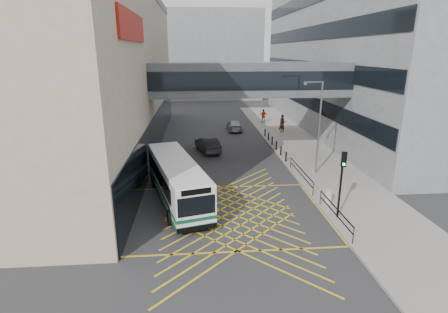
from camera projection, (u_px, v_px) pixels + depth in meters
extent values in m
plane|color=#333335|center=(229.00, 213.00, 22.40)|extent=(120.00, 120.00, 0.00)
cube|color=tan|center=(30.00, 72.00, 33.93)|extent=(24.00, 42.00, 16.00)
cube|color=black|center=(158.00, 130.00, 36.61)|extent=(0.10, 41.50, 4.00)
cube|color=#9D190F|center=(132.00, 26.00, 22.41)|extent=(0.18, 9.00, 1.80)
cube|color=gray|center=(399.00, 51.00, 44.26)|extent=(24.00, 44.00, 20.00)
cube|color=black|center=(304.00, 99.00, 45.06)|extent=(0.10, 43.50, 1.60)
cube|color=black|center=(306.00, 67.00, 43.90)|extent=(0.10, 43.50, 1.60)
cube|color=black|center=(308.00, 34.00, 42.74)|extent=(0.10, 43.50, 1.60)
cube|color=gray|center=(194.00, 55.00, 76.85)|extent=(28.00, 16.00, 18.00)
cube|color=#494F54|center=(250.00, 79.00, 31.90)|extent=(20.00, 4.00, 3.00)
cube|color=black|center=(253.00, 81.00, 29.97)|extent=(19.50, 0.06, 1.60)
cube|color=black|center=(246.00, 78.00, 33.83)|extent=(19.50, 0.06, 1.60)
cube|color=gray|center=(299.00, 147.00, 37.39)|extent=(6.00, 54.00, 0.16)
cube|color=gold|center=(229.00, 213.00, 22.40)|extent=(12.00, 9.00, 0.01)
cube|color=white|center=(177.00, 179.00, 23.87)|extent=(4.90, 10.53, 2.52)
cube|color=#0E4930|center=(177.00, 194.00, 24.19)|extent=(4.95, 10.57, 0.32)
cube|color=#0E4930|center=(177.00, 187.00, 24.05)|extent=(4.97, 10.58, 0.21)
cube|color=black|center=(175.00, 172.00, 24.28)|extent=(4.62, 9.28, 0.98)
cube|color=black|center=(196.00, 206.00, 19.19)|extent=(2.09, 0.63, 1.12)
cube|color=black|center=(196.00, 192.00, 18.93)|extent=(1.64, 0.49, 0.33)
cube|color=white|center=(176.00, 161.00, 23.50)|extent=(4.86, 10.43, 0.09)
cube|color=black|center=(197.00, 228.00, 19.57)|extent=(2.28, 0.69, 0.28)
cube|color=black|center=(164.00, 171.00, 28.83)|extent=(2.28, 0.69, 0.28)
cylinder|color=black|center=(170.00, 218.00, 20.79)|extent=(0.49, 0.97, 0.93)
cylinder|color=black|center=(208.00, 212.00, 21.54)|extent=(0.49, 0.97, 0.93)
cylinder|color=black|center=(154.00, 182.00, 26.51)|extent=(0.49, 0.97, 0.93)
cylinder|color=black|center=(184.00, 178.00, 27.27)|extent=(0.49, 0.97, 0.93)
imported|color=#BABBBD|center=(188.00, 177.00, 26.61)|extent=(1.93, 4.64, 1.47)
imported|color=black|center=(208.00, 144.00, 35.87)|extent=(3.09, 5.20, 1.53)
imported|color=#9CA0A5|center=(234.00, 125.00, 45.55)|extent=(1.98, 4.51, 1.39)
cylinder|color=black|center=(340.00, 190.00, 21.03)|extent=(0.15, 0.15, 3.59)
cube|color=black|center=(344.00, 159.00, 20.23)|extent=(0.33, 0.25, 0.90)
sphere|color=#19E533|center=(344.00, 164.00, 20.20)|extent=(0.20, 0.20, 0.17)
cylinder|color=slate|center=(319.00, 129.00, 28.32)|extent=(0.18, 0.18, 7.51)
cube|color=slate|center=(314.00, 82.00, 27.04)|extent=(1.49, 0.37, 0.09)
cylinder|color=slate|center=(305.00, 83.00, 26.87)|extent=(0.31, 0.31, 0.23)
cylinder|color=#ADA89E|center=(328.00, 196.00, 23.48)|extent=(0.52, 0.52, 0.89)
cube|color=black|center=(336.00, 207.00, 20.65)|extent=(0.05, 5.00, 0.05)
cube|color=black|center=(335.00, 214.00, 20.77)|extent=(0.05, 5.00, 0.05)
cube|color=black|center=(301.00, 169.00, 27.33)|extent=(0.05, 6.00, 0.05)
cube|color=black|center=(301.00, 174.00, 27.44)|extent=(0.05, 6.00, 0.05)
cylinder|color=black|center=(353.00, 236.00, 18.40)|extent=(0.04, 0.04, 1.00)
cylinder|color=black|center=(320.00, 197.00, 23.17)|extent=(0.04, 0.04, 1.00)
cylinder|color=black|center=(313.00, 189.00, 24.60)|extent=(0.04, 0.04, 1.00)
cylinder|color=black|center=(291.00, 163.00, 30.32)|extent=(0.04, 0.04, 1.00)
cylinder|color=black|center=(286.00, 157.00, 32.25)|extent=(0.14, 0.14, 0.90)
cylinder|color=black|center=(281.00, 151.00, 34.16)|extent=(0.14, 0.14, 0.90)
cylinder|color=black|center=(276.00, 145.00, 36.06)|extent=(0.14, 0.14, 0.90)
cylinder|color=black|center=(272.00, 141.00, 37.97)|extent=(0.14, 0.14, 0.90)
cylinder|color=black|center=(268.00, 136.00, 39.88)|extent=(0.14, 0.14, 0.90)
cylinder|color=black|center=(265.00, 133.00, 41.79)|extent=(0.14, 0.14, 0.90)
imported|color=gray|center=(282.00, 125.00, 43.59)|extent=(0.84, 0.73, 1.78)
imported|color=gray|center=(283.00, 122.00, 45.14)|extent=(0.95, 0.57, 1.91)
imported|color=gray|center=(263.00, 116.00, 49.65)|extent=(1.12, 0.54, 1.88)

